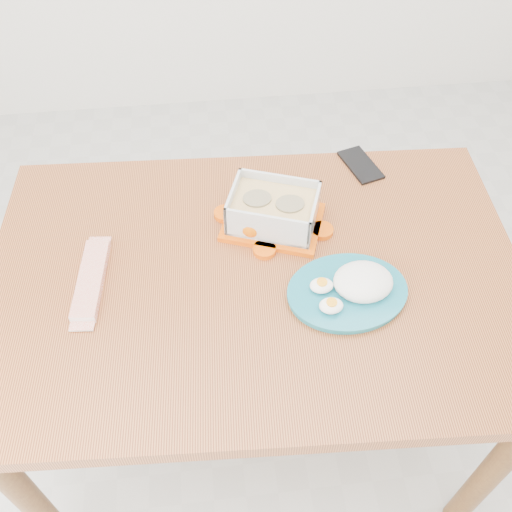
{
  "coord_description": "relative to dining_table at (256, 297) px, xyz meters",
  "views": [
    {
      "loc": [
        -0.13,
        -0.84,
        1.78
      ],
      "look_at": [
        -0.04,
        -0.03,
        0.81
      ],
      "focal_mm": 40.0,
      "sensor_mm": 36.0,
      "label": 1
    }
  ],
  "objects": [
    {
      "name": "rice_plate",
      "position": [
        0.21,
        -0.08,
        0.12
      ],
      "size": [
        0.29,
        0.29,
        0.07
      ],
      "rotation": [
        0.0,
        0.0,
        0.09
      ],
      "color": "#176D7F",
      "rests_on": "dining_table"
    },
    {
      "name": "food_container",
      "position": [
        0.06,
        0.15,
        0.14
      ],
      "size": [
        0.28,
        0.25,
        0.1
      ],
      "rotation": [
        0.0,
        0.0,
        -0.35
      ],
      "color": "#E75506",
      "rests_on": "dining_table"
    },
    {
      "name": "ground",
      "position": [
        0.04,
        0.03,
        -0.66
      ],
      "size": [
        3.5,
        3.5,
        0.0
      ],
      "primitive_type": "plane",
      "color": "#B7B7B2",
      "rests_on": "ground"
    },
    {
      "name": "candy_bar",
      "position": [
        -0.37,
        0.02,
        0.11
      ],
      "size": [
        0.08,
        0.23,
        0.02
      ],
      "primitive_type": "cube",
      "rotation": [
        0.0,
        0.0,
        1.47
      ],
      "color": "red",
      "rests_on": "dining_table"
    },
    {
      "name": "smartphone",
      "position": [
        0.33,
        0.34,
        0.1
      ],
      "size": [
        0.11,
        0.16,
        0.01
      ],
      "primitive_type": "cube",
      "rotation": [
        0.0,
        0.0,
        0.29
      ],
      "color": "black",
      "rests_on": "dining_table"
    },
    {
      "name": "dining_table",
      "position": [
        0.0,
        0.0,
        0.0
      ],
      "size": [
        1.28,
        0.89,
        0.75
      ],
      "rotation": [
        0.0,
        0.0,
        -0.05
      ],
      "color": "#AE6331",
      "rests_on": "ground"
    },
    {
      "name": "orange_fruit",
      "position": [
        0.01,
        0.12,
        0.13
      ],
      "size": [
        0.08,
        0.08,
        0.08
      ],
      "primitive_type": "sphere",
      "color": "orange",
      "rests_on": "dining_table"
    }
  ]
}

